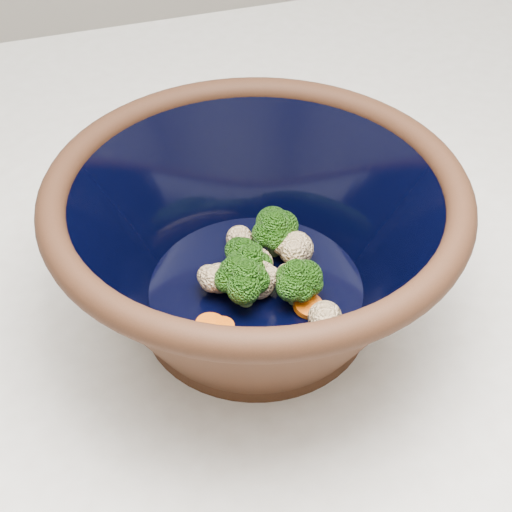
{
  "coord_description": "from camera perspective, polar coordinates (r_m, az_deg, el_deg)",
  "views": [
    {
      "loc": [
        -0.21,
        -0.5,
        1.4
      ],
      "look_at": [
        -0.06,
        -0.06,
        0.97
      ],
      "focal_mm": 50.0,
      "sensor_mm": 36.0,
      "label": 1
    }
  ],
  "objects": [
    {
      "name": "vegetable_pile",
      "position": [
        0.64,
        0.73,
        -0.84
      ],
      "size": [
        0.13,
        0.15,
        0.05
      ],
      "color": "#608442",
      "rests_on": "mixing_bowl"
    },
    {
      "name": "counter",
      "position": [
        1.09,
        1.79,
        -17.81
      ],
      "size": [
        1.2,
        1.2,
        0.9
      ],
      "primitive_type": "cube",
      "color": "silver",
      "rests_on": "ground"
    },
    {
      "name": "mixing_bowl",
      "position": [
        0.62,
        0.0,
        1.02
      ],
      "size": [
        0.42,
        0.42,
        0.16
      ],
      "rotation": [
        0.0,
        0.0,
        -0.29
      ],
      "color": "black",
      "rests_on": "counter"
    }
  ]
}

